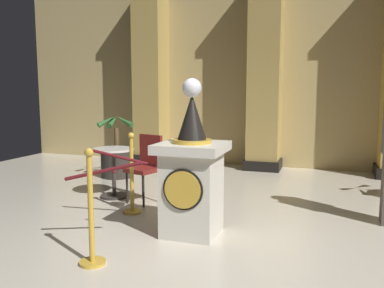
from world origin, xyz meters
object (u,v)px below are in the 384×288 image
Objects in this scene: cafe_chair_red at (146,162)px; potted_palm_left at (117,159)px; stanchion_near at (132,185)px; stanchion_far at (91,224)px; pedestal_clock at (192,176)px; cafe_table at (114,166)px.

potted_palm_left is at bearing 132.41° from cafe_chair_red.
stanchion_far is (0.37, -1.52, 0.01)m from stanchion_near.
pedestal_clock is 1.13m from stanchion_near.
pedestal_clock is 1.62× the size of stanchion_near.
cafe_table is at bearing 134.73° from stanchion_near.
potted_palm_left is at bearing 133.56° from pedestal_clock.
stanchion_far is 1.12× the size of cafe_chair_red.
potted_palm_left is at bearing 117.63° from cafe_table.
stanchion_far is 2.13m from cafe_chair_red.
potted_palm_left reaches higher than stanchion_near.
cafe_table is 0.77× the size of cafe_chair_red.
pedestal_clock reaches higher than cafe_table.
pedestal_clock reaches higher than stanchion_near.
stanchion_far is at bearing -76.16° from stanchion_near.
stanchion_near reaches higher than cafe_chair_red.
stanchion_far is (-0.61, -1.04, -0.27)m from pedestal_clock.
cafe_table is (-1.61, 1.11, -0.18)m from pedestal_clock.
stanchion_far is at bearing -64.05° from potted_palm_left.
cafe_table is at bearing 145.32° from pedestal_clock.
potted_palm_left reaches higher than stanchion_far.
pedestal_clock is 3.33m from potted_palm_left.
stanchion_near is at bearing -55.90° from potted_palm_left.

